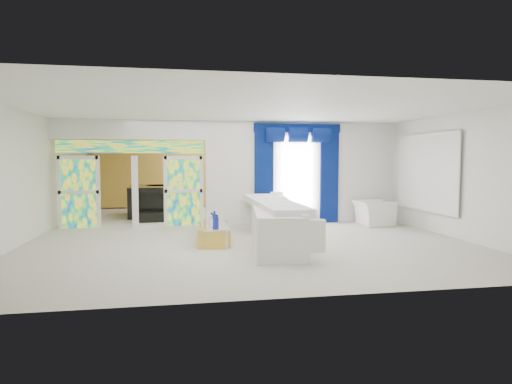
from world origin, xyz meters
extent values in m
plane|color=#B7AF9E|center=(0.00, 0.00, 0.00)|extent=(12.00, 12.00, 0.00)
cube|color=white|center=(2.15, 1.00, 1.50)|extent=(5.70, 0.18, 3.00)
cube|color=white|center=(-2.85, 1.00, 2.73)|extent=(4.30, 0.18, 0.55)
cube|color=#994C3F|center=(-4.28, 1.00, 1.00)|extent=(0.95, 0.04, 2.00)
cube|color=#994C3F|center=(-1.42, 1.00, 1.00)|extent=(0.95, 0.04, 2.00)
cube|color=#994C3F|center=(-2.85, 1.00, 2.25)|extent=(4.00, 0.05, 0.35)
cube|color=white|center=(1.90, 0.90, 1.45)|extent=(1.00, 0.02, 2.30)
cube|color=#030442|center=(0.90, 0.87, 1.40)|extent=(0.55, 0.10, 2.80)
cube|color=#030442|center=(2.90, 0.87, 1.40)|extent=(0.55, 0.10, 2.80)
cube|color=#030442|center=(1.90, 0.87, 2.82)|extent=(2.60, 0.12, 0.25)
cube|color=white|center=(4.94, -1.00, 1.55)|extent=(0.04, 2.70, 1.90)
cube|color=gold|center=(0.00, 5.90, 1.50)|extent=(9.70, 0.12, 2.90)
cube|color=silver|center=(0.58, -1.97, 0.42)|extent=(1.53, 4.50, 0.84)
cube|color=gold|center=(-0.77, -1.67, 0.20)|extent=(0.82, 1.83, 0.39)
cube|color=white|center=(1.50, 0.46, 0.19)|extent=(1.20, 0.52, 0.39)
cylinder|color=white|center=(1.20, 0.46, 0.68)|extent=(0.36, 0.36, 0.58)
imported|color=silver|center=(3.98, 0.10, 0.35)|extent=(0.97, 1.11, 0.70)
cube|color=black|center=(-2.46, 3.49, 0.50)|extent=(1.61, 2.06, 1.00)
cube|color=black|center=(-2.46, 1.89, 0.15)|extent=(0.89, 0.38, 0.29)
cube|color=#AB8255|center=(-4.74, 2.51, 0.43)|extent=(0.71, 0.68, 0.87)
sphere|color=gold|center=(-2.30, 3.40, 2.65)|extent=(0.60, 0.60, 0.60)
cylinder|color=navy|center=(-0.76, -1.71, 0.53)|extent=(0.08, 0.08, 0.27)
cylinder|color=white|center=(-0.82, -1.44, 0.46)|extent=(0.11, 0.11, 0.13)
cylinder|color=navy|center=(-0.74, -2.16, 0.51)|extent=(0.09, 0.09, 0.24)
cylinder|color=navy|center=(-0.78, -1.11, 0.47)|extent=(0.08, 0.08, 0.16)
camera|label=1|loc=(-1.52, -11.61, 1.86)|focal=30.52mm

